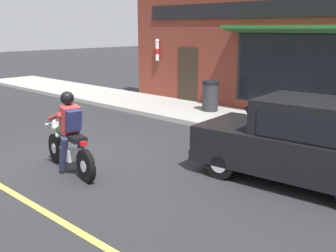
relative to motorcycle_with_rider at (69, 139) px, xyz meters
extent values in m
plane|color=#2B2B2D|center=(0.50, 0.48, -0.68)|extent=(80.00, 80.00, 0.00)
cube|color=#ADAAA3|center=(5.80, 3.48, -0.61)|extent=(2.60, 22.00, 0.14)
cube|color=maroon|center=(7.35, -0.35, 1.42)|extent=(0.50, 11.93, 4.20)
cube|color=black|center=(7.08, -1.84, 0.87)|extent=(0.04, 5.01, 2.10)
cube|color=black|center=(7.10, -1.84, 0.87)|extent=(0.02, 5.25, 2.20)
cube|color=#2D2319|center=(7.08, 2.93, 0.37)|extent=(0.04, 0.90, 2.10)
cube|color=#235623|center=(6.75, -1.84, 2.07)|extent=(0.81, 5.73, 0.24)
cube|color=black|center=(7.07, -0.35, 2.67)|extent=(0.06, 10.14, 0.50)
cylinder|color=white|center=(7.00, 4.42, 1.22)|extent=(0.14, 0.14, 0.70)
cylinder|color=red|center=(7.00, 4.42, 1.22)|extent=(0.15, 0.15, 0.20)
sphere|color=silver|center=(7.00, 4.42, 1.62)|extent=(0.16, 0.16, 0.16)
cylinder|color=black|center=(0.12, 0.71, -0.37)|extent=(0.20, 0.63, 0.62)
cylinder|color=silver|center=(0.12, 0.71, -0.37)|extent=(0.15, 0.23, 0.22)
cylinder|color=black|center=(-0.11, -0.67, -0.37)|extent=(0.20, 0.63, 0.62)
cylinder|color=silver|center=(-0.11, -0.67, -0.37)|extent=(0.15, 0.23, 0.22)
cube|color=silver|center=(-0.01, -0.03, -0.29)|extent=(0.34, 0.44, 0.24)
ellipsoid|color=#196B33|center=(0.03, 0.22, 0.12)|extent=(0.38, 0.56, 0.24)
cube|color=black|center=(-0.04, -0.25, 0.08)|extent=(0.35, 0.60, 0.10)
cylinder|color=silver|center=(0.10, 0.61, -0.05)|extent=(0.12, 0.33, 0.68)
cylinder|color=silver|center=(0.08, 0.49, 0.23)|extent=(0.56, 0.13, 0.04)
sphere|color=silver|center=(0.11, 0.66, 0.11)|extent=(0.16, 0.16, 0.16)
cylinder|color=silver|center=(0.08, -0.45, -0.39)|extent=(0.17, 0.56, 0.08)
cube|color=red|center=(-0.11, -0.62, 0.05)|extent=(0.13, 0.08, 0.08)
cylinder|color=#282D4C|center=(-0.20, -0.07, -0.25)|extent=(0.20, 0.37, 0.71)
cylinder|color=#282D4C|center=(0.16, -0.13, -0.25)|extent=(0.20, 0.37, 0.71)
cube|color=#B23333|center=(-0.01, -0.08, 0.40)|extent=(0.39, 0.38, 0.57)
cylinder|color=#B23333|center=(-0.17, 0.19, 0.44)|extent=(0.17, 0.53, 0.26)
cylinder|color=#B23333|center=(0.22, 0.13, 0.44)|extent=(0.17, 0.53, 0.26)
sphere|color=black|center=(0.00, -0.02, 0.81)|extent=(0.26, 0.26, 0.26)
cube|color=navy|center=(-0.04, -0.23, 0.42)|extent=(0.32, 0.28, 0.42)
cylinder|color=black|center=(1.73, -2.40, -0.38)|extent=(0.23, 0.61, 0.60)
cylinder|color=silver|center=(1.73, -2.40, -0.38)|extent=(0.23, 0.35, 0.33)
cylinder|color=black|center=(3.16, -2.27, -0.38)|extent=(0.23, 0.61, 0.60)
cylinder|color=silver|center=(3.16, -2.27, -0.38)|extent=(0.23, 0.35, 0.33)
cube|color=black|center=(2.55, -3.53, -0.08)|extent=(1.95, 3.83, 0.70)
cube|color=black|center=(2.57, -3.78, 0.56)|extent=(1.60, 2.01, 0.66)
cube|color=black|center=(2.50, -2.91, 0.51)|extent=(1.35, 0.46, 0.51)
cube|color=black|center=(1.85, -3.84, 0.54)|extent=(0.16, 1.52, 0.46)
cube|color=black|center=(3.29, -3.72, 0.54)|extent=(0.16, 1.52, 0.46)
cube|color=silver|center=(1.88, -1.72, 0.04)|extent=(0.24, 0.06, 0.14)
cube|color=silver|center=(2.90, -1.63, 0.04)|extent=(0.24, 0.06, 0.14)
cube|color=#28282B|center=(2.39, -1.71, -0.33)|extent=(1.61, 0.26, 0.20)
cylinder|color=#2D2D33|center=(6.12, 1.15, -0.09)|extent=(0.52, 0.52, 0.90)
cylinder|color=black|center=(6.12, 1.15, 0.40)|extent=(0.56, 0.56, 0.08)
camera|label=1|loc=(-4.11, -6.44, 2.11)|focal=42.00mm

